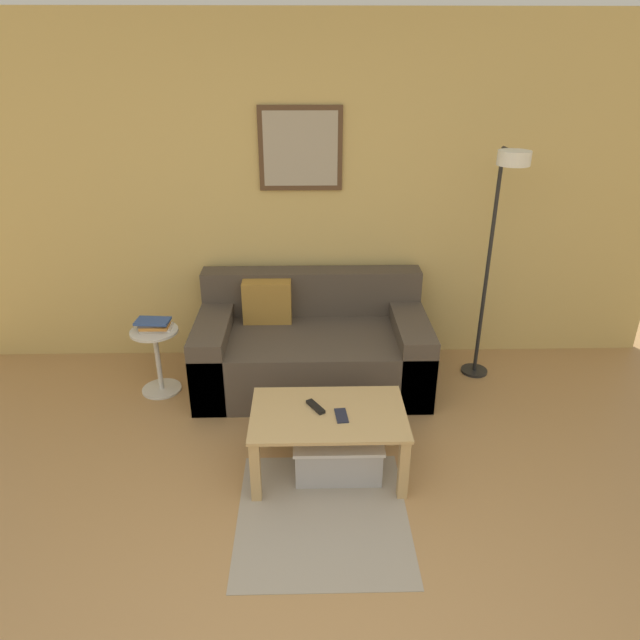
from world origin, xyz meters
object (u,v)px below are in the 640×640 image
remote_control (316,407)px  cell_phone (341,416)px  storage_bin (337,449)px  book_stack (155,325)px  couch (312,347)px  floor_lamp (502,216)px  side_table (157,355)px  coffee_table (328,424)px

remote_control → cell_phone: bearing=-61.4°
storage_bin → cell_phone: size_ratio=3.71×
book_stack → cell_phone: bearing=-37.4°
couch → remote_control: couch is taller
storage_bin → cell_phone: cell_phone is taller
floor_lamp → remote_control: floor_lamp is taller
side_table → book_stack: book_stack is taller
couch → coffee_table: couch is taller
storage_bin → floor_lamp: 1.88m
couch → storage_bin: size_ratio=3.21×
coffee_table → cell_phone: size_ratio=6.36×
side_table → storage_bin: bearing=-35.1°
couch → side_table: size_ratio=3.38×
remote_control → storage_bin: bearing=-36.9°
remote_control → floor_lamp: bearing=5.3°
storage_bin → cell_phone: 0.29m
side_table → remote_control: side_table is taller
floor_lamp → remote_control: bearing=-143.3°
floor_lamp → couch: bearing=177.3°
couch → coffee_table: bearing=-85.2°
couch → storage_bin: couch is taller
storage_bin → floor_lamp: size_ratio=0.30×
floor_lamp → storage_bin: bearing=-139.9°
coffee_table → remote_control: (-0.07, 0.05, 0.09)m
storage_bin → remote_control: (-0.13, 0.01, 0.29)m
couch → cell_phone: couch is taller
coffee_table → storage_bin: coffee_table is taller
side_table → coffee_table: bearing=-37.4°
couch → book_stack: 1.14m
floor_lamp → remote_control: (-1.26, -0.94, -0.87)m
couch → cell_phone: (0.16, -1.08, 0.13)m
couch → storage_bin: (0.14, -1.01, -0.15)m
coffee_table → remote_control: bearing=147.7°
floor_lamp → book_stack: floor_lamp is taller
couch → side_table: bearing=-173.4°
coffee_table → remote_control: remote_control is taller
storage_bin → book_stack: (-1.25, 0.90, 0.41)m
storage_bin → side_table: (-1.26, 0.88, 0.17)m
floor_lamp → side_table: floor_lamp is taller
cell_phone → couch: bearing=93.2°
floor_lamp → book_stack: 2.50m
coffee_table → side_table: size_ratio=1.80×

